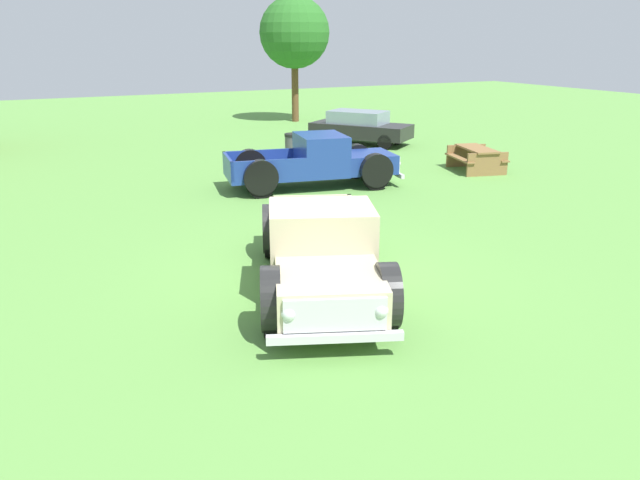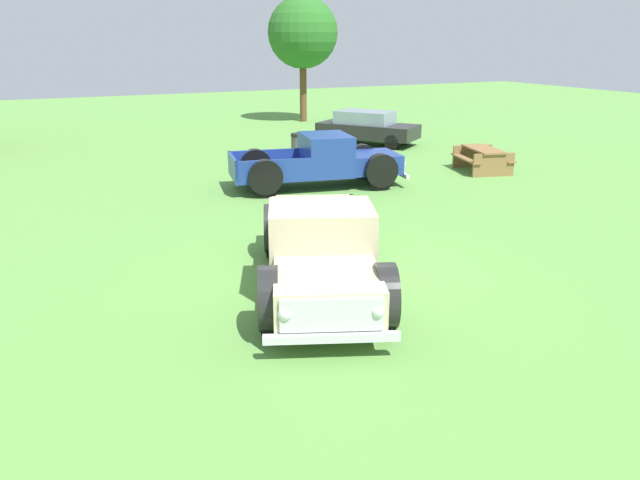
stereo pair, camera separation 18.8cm
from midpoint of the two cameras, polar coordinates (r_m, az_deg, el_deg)
The scene contains 7 objects.
ground_plane at distance 11.47m, azimuth -0.08°, elevation -3.35°, with size 80.00×80.00×0.00m, color #5B9342.
pickup_truck_foreground at distance 10.31m, azimuth -0.35°, elevation -1.41°, with size 3.65×5.50×1.59m.
pickup_truck_behind_left at distance 18.23m, azimuth -0.01°, elevation 7.32°, with size 5.34×2.77×1.56m.
sedan_distant_a at distance 25.83m, azimuth 3.55°, elevation 10.53°, with size 3.76×4.30×1.37m.
picnic_table at distance 21.11m, azimuth 14.18°, elevation 7.61°, with size 1.88×2.11×0.78m.
trash_can at distance 22.45m, azimuth -2.81°, elevation 8.73°, with size 0.59×0.59×0.95m.
oak_tree_west at distance 32.84m, azimuth -2.59°, elevation 18.79°, with size 3.59×3.59×6.29m.
Camera 1 is at (-4.85, -9.49, 4.26)m, focal length 34.19 mm.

